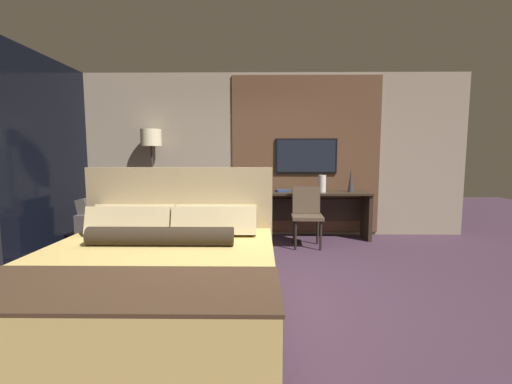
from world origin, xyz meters
TOP-DOWN VIEW (x-y plane):
  - ground_plane at (0.00, 0.00)m, footprint 16.00×16.00m
  - wall_back_tv_panel at (0.12, 2.59)m, footprint 7.20×0.09m
  - bed at (-0.85, -0.62)m, footprint 2.06×2.19m
  - desk at (0.83, 2.31)m, footprint 2.05×0.52m
  - tv at (0.83, 2.52)m, footprint 1.06×0.04m
  - desk_chair at (0.76, 1.81)m, footprint 0.48×0.48m
  - armchair_by_window at (-2.23, 1.73)m, footprint 0.83×0.84m
  - floor_lamp at (-1.78, 2.34)m, footprint 0.34×0.34m
  - vase_tall at (1.57, 2.33)m, footprint 0.10×0.10m
  - vase_short at (1.07, 2.24)m, footprint 0.13×0.13m
  - book at (0.42, 2.34)m, footprint 0.25×0.20m

SIDE VIEW (x-z plane):
  - ground_plane at x=0.00m, z-range 0.00..0.00m
  - armchair_by_window at x=-2.23m, z-range -0.13..0.65m
  - bed at x=-0.85m, z-range -0.28..0.99m
  - desk at x=0.83m, z-range 0.15..0.94m
  - desk_chair at x=0.76m, z-range 0.09..1.01m
  - book at x=0.42m, z-range 0.79..0.82m
  - vase_short at x=1.07m, z-range 0.79..1.07m
  - vase_tall at x=1.57m, z-range 0.79..1.17m
  - tv at x=0.83m, z-range 1.09..1.69m
  - wall_back_tv_panel at x=0.12m, z-range 0.00..2.80m
  - floor_lamp at x=-1.78m, z-range 0.63..2.46m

